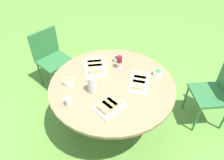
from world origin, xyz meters
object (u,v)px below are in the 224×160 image
wine_glass (119,60)px  water_pitcher (92,84)px  chair_far_back (51,55)px  dining_table (112,90)px  chair_near_right (217,90)px

wine_glass → water_pitcher: bearing=138.0°
chair_far_back → water_pitcher: water_pitcher is taller
dining_table → chair_near_right: size_ratio=1.62×
dining_table → water_pitcher: (-0.09, 0.22, 0.19)m
dining_table → water_pitcher: 0.31m
dining_table → wine_glass: wine_glass is taller
water_pitcher → wine_glass: (0.38, -0.35, 0.02)m
chair_far_back → wine_glass: same height
dining_table → chair_far_back: 1.28m
dining_table → wine_glass: size_ratio=8.65×
chair_near_right → wine_glass: 1.27m
dining_table → wine_glass: 0.38m
chair_far_back → chair_near_right: bearing=-115.2°
dining_table → wine_glass: (0.29, -0.12, 0.21)m
chair_near_right → water_pitcher: 1.56m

